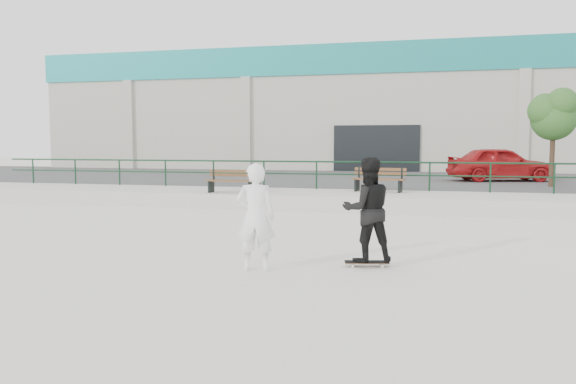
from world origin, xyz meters
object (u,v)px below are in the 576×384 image
(bench_right, at_px, (379,180))
(standing_skater, at_px, (367,210))
(seated_skater, at_px, (256,217))
(skateboard, at_px, (367,262))
(bench_left, at_px, (231,181))
(tree, at_px, (555,113))
(red_car, at_px, (500,164))

(bench_right, bearing_deg, standing_skater, -77.50)
(bench_right, height_order, seated_skater, seated_skater)
(bench_right, xyz_separation_m, seated_skater, (-1.23, -10.41, 0.01))
(skateboard, bearing_deg, bench_left, 111.30)
(bench_right, height_order, tree, tree)
(bench_right, bearing_deg, tree, 39.94)
(bench_left, xyz_separation_m, tree, (11.09, 5.36, 2.41))
(bench_left, distance_m, tree, 12.56)
(standing_skater, bearing_deg, tree, -134.00)
(bench_right, bearing_deg, skateboard, -77.50)
(bench_left, xyz_separation_m, skateboard, (5.42, -8.06, -0.82))
(bench_left, relative_size, tree, 0.46)
(bench_right, height_order, red_car, red_car)
(tree, bearing_deg, standing_skater, -112.92)
(red_car, relative_size, standing_skater, 2.42)
(seated_skater, bearing_deg, skateboard, -167.37)
(skateboard, bearing_deg, red_car, 63.23)
(bench_left, bearing_deg, bench_right, 17.98)
(bench_left, distance_m, seated_skater, 9.52)
(bench_left, relative_size, standing_skater, 0.93)
(tree, bearing_deg, skateboard, -112.92)
(tree, height_order, red_car, tree)
(tree, xyz_separation_m, seated_skater, (-7.51, -14.18, -2.37))
(bench_left, relative_size, bench_right, 0.91)
(bench_right, distance_m, seated_skater, 10.48)
(skateboard, distance_m, seated_skater, 2.16)
(tree, height_order, seated_skater, tree)
(standing_skater, height_order, seated_skater, standing_skater)
(skateboard, xyz_separation_m, seated_skater, (-1.83, -0.75, 0.85))
(tree, xyz_separation_m, red_car, (-1.54, 2.95, -2.04))
(skateboard, relative_size, standing_skater, 0.44)
(seated_skater, bearing_deg, bench_right, -106.43)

